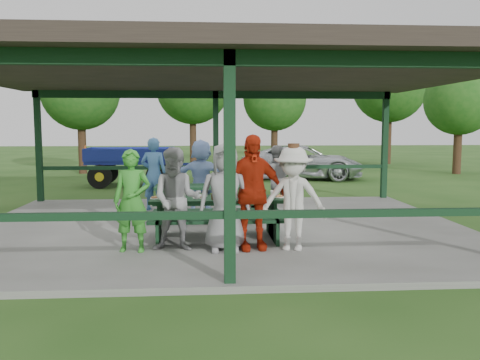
{
  "coord_description": "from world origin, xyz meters",
  "views": [
    {
      "loc": [
        -0.33,
        -10.31,
        2.15
      ],
      "look_at": [
        0.38,
        -0.3,
        1.08
      ],
      "focal_mm": 38.0,
      "sensor_mm": 36.0,
      "label": 1
    }
  ],
  "objects": [
    {
      "name": "farm_trailer",
      "position": [
        -2.95,
        8.15,
        0.73
      ],
      "size": [
        4.21,
        1.96,
        1.47
      ],
      "rotation": [
        0.0,
        0.0,
        0.04
      ],
      "color": "navy",
      "rests_on": "ground"
    },
    {
      "name": "tree_far_right",
      "position": [
        10.07,
        17.79,
        4.39
      ],
      "size": [
        4.14,
        4.14,
        6.48
      ],
      "color": "#321F14",
      "rests_on": "ground"
    },
    {
      "name": "contestant_white_fedora",
      "position": [
        1.13,
        -2.11,
        0.96
      ],
      "size": [
        1.24,
        0.94,
        1.77
      ],
      "rotation": [
        0.0,
        0.0,
        -0.3
      ],
      "color": "silver",
      "rests_on": "concrete_slab"
    },
    {
      "name": "pickup_truck",
      "position": [
        3.67,
        9.99,
        0.68
      ],
      "size": [
        5.29,
        3.35,
        1.36
      ],
      "primitive_type": "imported",
      "rotation": [
        0.0,
        0.0,
        1.33
      ],
      "color": "silver",
      "rests_on": "ground"
    },
    {
      "name": "tree_left",
      "position": [
        -0.93,
        17.73,
        4.18
      ],
      "size": [
        3.95,
        3.95,
        6.18
      ],
      "color": "#321F14",
      "rests_on": "ground"
    },
    {
      "name": "tree_right",
      "position": [
        11.0,
        11.67,
        3.26
      ],
      "size": [
        3.09,
        3.09,
        4.83
      ],
      "color": "#321F14",
      "rests_on": "ground"
    },
    {
      "name": "picnic_table_far",
      "position": [
        -0.22,
        0.8,
        0.57
      ],
      "size": [
        2.37,
        1.39,
        0.75
      ],
      "color": "black",
      "rests_on": "concrete_slab"
    },
    {
      "name": "spectator_grey",
      "position": [
        1.37,
        1.63,
        0.89
      ],
      "size": [
        0.81,
        0.66,
        1.59
      ],
      "primitive_type": "imported",
      "rotation": [
        0.0,
        0.0,
        3.22
      ],
      "color": "gray",
      "rests_on": "concrete_slab"
    },
    {
      "name": "contestant_grey_mid",
      "position": [
        0.01,
        -2.09,
        0.99
      ],
      "size": [
        0.87,
        0.57,
        1.77
      ],
      "primitive_type": "imported",
      "rotation": [
        0.0,
        0.0,
        0.0
      ],
      "color": "gray",
      "rests_on": "concrete_slab"
    },
    {
      "name": "concrete_slab",
      "position": [
        0.0,
        0.0,
        0.05
      ],
      "size": [
        10.0,
        8.0,
        0.1
      ],
      "primitive_type": "cube",
      "color": "slate",
      "rests_on": "ground"
    },
    {
      "name": "table_setting",
      "position": [
        -0.12,
        -1.18,
        0.88
      ],
      "size": [
        2.43,
        0.45,
        0.1
      ],
      "color": "white",
      "rests_on": "picnic_table_near"
    },
    {
      "name": "tree_mid",
      "position": [
        3.43,
        16.66,
        3.53
      ],
      "size": [
        3.34,
        3.34,
        5.21
      ],
      "color": "#321F14",
      "rests_on": "ground"
    },
    {
      "name": "spectator_blue",
      "position": [
        -1.55,
        2.07,
        0.99
      ],
      "size": [
        0.72,
        0.55,
        1.77
      ],
      "primitive_type": "imported",
      "rotation": [
        0.0,
        0.0,
        2.94
      ],
      "color": "teal",
      "rests_on": "concrete_slab"
    },
    {
      "name": "spectator_lblue",
      "position": [
        -0.39,
        1.68,
        0.97
      ],
      "size": [
        1.68,
        1.09,
        1.74
      ],
      "primitive_type": "imported",
      "rotation": [
        0.0,
        0.0,
        2.75
      ],
      "color": "#9AB9EE",
      "rests_on": "concrete_slab"
    },
    {
      "name": "contestant_grey_left",
      "position": [
        -0.78,
        -2.02,
        0.95
      ],
      "size": [
        0.87,
        0.7,
        1.7
      ],
      "primitive_type": "imported",
      "rotation": [
        0.0,
        0.0,
        -0.07
      ],
      "color": "gray",
      "rests_on": "concrete_slab"
    },
    {
      "name": "ground",
      "position": [
        0.0,
        0.0,
        0.0
      ],
      "size": [
        90.0,
        90.0,
        0.0
      ],
      "primitive_type": "plane",
      "color": "#254D18",
      "rests_on": "ground"
    },
    {
      "name": "picnic_table_near",
      "position": [
        -0.1,
        -1.2,
        0.57
      ],
      "size": [
        2.4,
        1.39,
        0.75
      ],
      "color": "black",
      "rests_on": "concrete_slab"
    },
    {
      "name": "tree_far_left",
      "position": [
        -5.81,
        13.04,
        3.68
      ],
      "size": [
        3.48,
        3.48,
        5.43
      ],
      "color": "#321F14",
      "rests_on": "ground"
    },
    {
      "name": "contestant_red",
      "position": [
        0.45,
        -2.03,
        1.06
      ],
      "size": [
        1.18,
        0.63,
        1.91
      ],
      "primitive_type": "imported",
      "rotation": [
        0.0,
        0.0,
        0.15
      ],
      "color": "#A9210B",
      "rests_on": "concrete_slab"
    },
    {
      "name": "contestant_green",
      "position": [
        -1.5,
        -2.03,
        0.94
      ],
      "size": [
        0.65,
        0.47,
        1.68
      ],
      "primitive_type": "imported",
      "rotation": [
        0.0,
        0.0,
        -0.12
      ],
      "color": "#338E29",
      "rests_on": "concrete_slab"
    },
    {
      "name": "pavilion_structure",
      "position": [
        0.0,
        0.0,
        3.17
      ],
      "size": [
        10.6,
        8.6,
        3.24
      ],
      "color": "black",
      "rests_on": "concrete_slab"
    }
  ]
}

